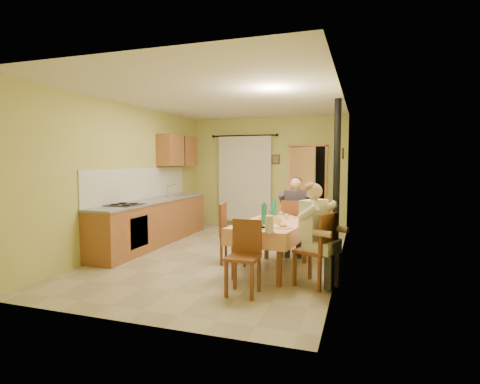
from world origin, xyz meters
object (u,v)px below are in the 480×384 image
(chair_far, at_px, (295,240))
(man_right, at_px, (315,222))
(man_far, at_px, (295,207))
(dining_table, at_px, (272,247))
(chair_left, at_px, (234,246))
(chair_near, at_px, (243,272))
(stove_flue, at_px, (336,199))
(chair_right, at_px, (316,265))

(chair_far, relative_size, man_right, 0.73)
(man_far, relative_size, man_right, 1.00)
(dining_table, distance_m, chair_left, 0.77)
(chair_near, bearing_deg, stove_flue, -112.20)
(chair_far, bearing_deg, dining_table, -102.54)
(chair_left, bearing_deg, man_right, 53.69)
(stove_flue, bearing_deg, man_far, -160.80)
(dining_table, xyz_separation_m, chair_right, (0.73, -0.49, -0.09))
(chair_near, bearing_deg, dining_table, -96.01)
(dining_table, height_order, stove_flue, stove_flue)
(man_far, relative_size, stove_flue, 0.50)
(chair_far, distance_m, stove_flue, 1.04)
(chair_near, relative_size, chair_right, 0.94)
(chair_near, height_order, chair_right, chair_right)
(chair_far, bearing_deg, chair_left, -141.49)
(chair_near, relative_size, man_right, 0.68)
(chair_far, bearing_deg, chair_near, -100.67)
(chair_near, height_order, stove_flue, stove_flue)
(chair_far, xyz_separation_m, man_far, (-0.00, 0.02, 0.59))
(dining_table, relative_size, chair_left, 1.66)
(dining_table, bearing_deg, man_far, 87.40)
(man_far, xyz_separation_m, stove_flue, (0.69, 0.24, 0.15))
(chair_far, relative_size, man_far, 0.73)
(chair_near, distance_m, chair_right, 1.05)
(chair_left, bearing_deg, dining_table, 61.29)
(chair_near, xyz_separation_m, chair_right, (0.84, 0.63, 0.00))
(chair_left, height_order, man_far, man_far)
(chair_near, distance_m, man_right, 1.20)
(chair_right, xyz_separation_m, man_far, (-0.55, 1.55, 0.59))
(chair_right, height_order, chair_left, chair_right)
(dining_table, relative_size, stove_flue, 0.60)
(man_right, bearing_deg, chair_near, 152.09)
(man_right, bearing_deg, man_far, 43.88)
(chair_left, relative_size, man_far, 0.73)
(chair_right, relative_size, chair_left, 1.01)
(chair_right, xyz_separation_m, stove_flue, (0.14, 1.79, 0.73))
(dining_table, distance_m, chair_right, 0.88)
(chair_far, relative_size, chair_right, 1.00)
(chair_right, bearing_deg, chair_near, 151.35)
(dining_table, distance_m, man_far, 1.18)
(man_far, bearing_deg, man_right, -73.80)
(chair_far, height_order, man_right, man_right)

